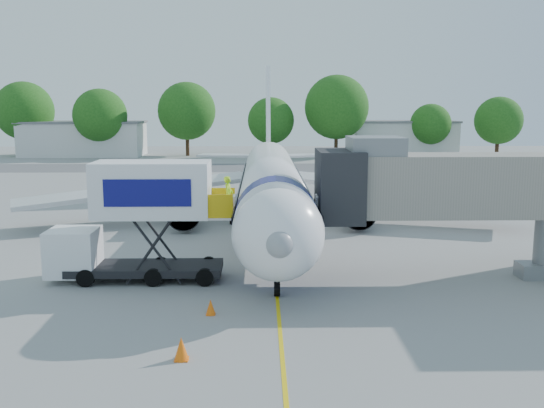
{
  "coord_description": "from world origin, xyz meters",
  "views": [
    {
      "loc": [
        -0.68,
        -34.24,
        8.12
      ],
      "look_at": [
        -0.13,
        -4.93,
        3.2
      ],
      "focal_mm": 40.0,
      "sensor_mm": 36.0,
      "label": 1
    }
  ],
  "objects_px": {
    "aircraft": "(271,184)",
    "catering_hiloader": "(139,221)",
    "ground_tug": "(265,336)",
    "jet_bridge": "(450,186)"
  },
  "relations": [
    {
      "from": "aircraft",
      "to": "catering_hiloader",
      "type": "relative_size",
      "value": 4.44
    },
    {
      "from": "catering_hiloader",
      "to": "ground_tug",
      "type": "height_order",
      "value": "catering_hiloader"
    },
    {
      "from": "aircraft",
      "to": "ground_tug",
      "type": "height_order",
      "value": "aircraft"
    },
    {
      "from": "aircraft",
      "to": "jet_bridge",
      "type": "relative_size",
      "value": 2.71
    },
    {
      "from": "aircraft",
      "to": "catering_hiloader",
      "type": "distance_m",
      "value": 12.77
    },
    {
      "from": "aircraft",
      "to": "jet_bridge",
      "type": "distance_m",
      "value": 13.77
    },
    {
      "from": "aircraft",
      "to": "catering_hiloader",
      "type": "xyz_separation_m",
      "value": [
        -6.27,
        -11.12,
        -0.19
      ]
    },
    {
      "from": "jet_bridge",
      "to": "ground_tug",
      "type": "xyz_separation_m",
      "value": [
        -8.54,
        -9.02,
        -3.53
      ]
    },
    {
      "from": "catering_hiloader",
      "to": "aircraft",
      "type": "bearing_deg",
      "value": 60.6
    },
    {
      "from": "catering_hiloader",
      "to": "ground_tug",
      "type": "relative_size",
      "value": 2.03
    }
  ]
}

